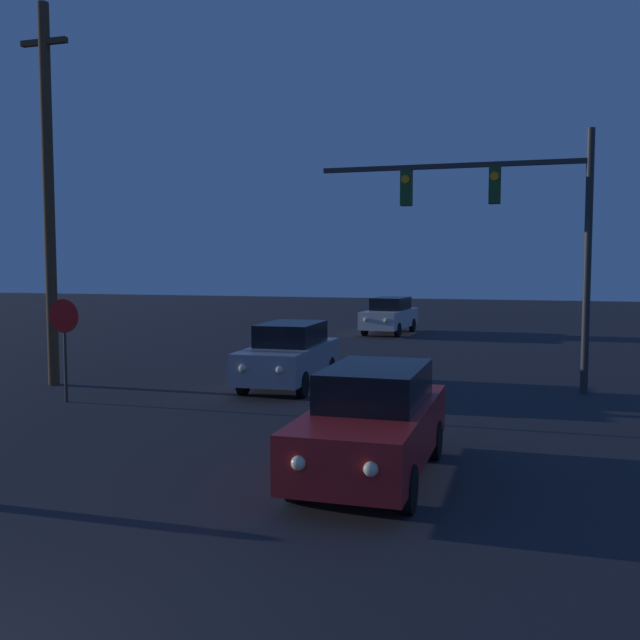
{
  "coord_description": "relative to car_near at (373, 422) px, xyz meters",
  "views": [
    {
      "loc": [
        4.26,
        -3.75,
        3.13
      ],
      "look_at": [
        0.0,
        10.3,
        1.97
      ],
      "focal_mm": 40.0,
      "sensor_mm": 36.0,
      "label": 1
    }
  ],
  "objects": [
    {
      "name": "car_far",
      "position": [
        -4.0,
        21.27,
        0.0
      ],
      "size": [
        1.92,
        4.39,
        1.62
      ],
      "rotation": [
        0.0,
        0.0,
        3.07
      ],
      "color": "beige",
      "rests_on": "ground_plane"
    },
    {
      "name": "car_near",
      "position": [
        0.0,
        0.0,
        0.0
      ],
      "size": [
        1.67,
        4.32,
        1.62
      ],
      "rotation": [
        0.0,
        0.0,
        3.15
      ],
      "color": "#B21E1E",
      "rests_on": "ground_plane"
    },
    {
      "name": "stop_sign",
      "position": [
        -7.92,
        3.57,
        0.82
      ],
      "size": [
        0.76,
        0.07,
        2.34
      ],
      "color": "#2D2D2D",
      "rests_on": "ground_plane"
    },
    {
      "name": "traffic_signal_mast",
      "position": [
        1.64,
        8.09,
        3.45
      ],
      "size": [
        6.64,
        0.3,
        6.31
      ],
      "color": "#2D2D2D",
      "rests_on": "ground_plane"
    },
    {
      "name": "car_mid",
      "position": [
        -3.73,
        6.93,
        0.0
      ],
      "size": [
        1.77,
        4.35,
        1.62
      ],
      "rotation": [
        0.0,
        0.0,
        3.18
      ],
      "color": "#99999E",
      "rests_on": "ground_plane"
    },
    {
      "name": "utility_pole",
      "position": [
        -9.67,
        5.45,
        4.1
      ],
      "size": [
        1.31,
        0.28,
        9.61
      ],
      "color": "#4C3823",
      "rests_on": "ground_plane"
    }
  ]
}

